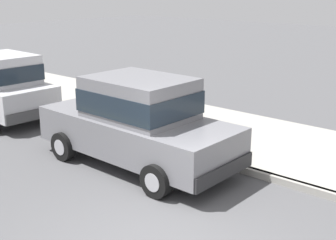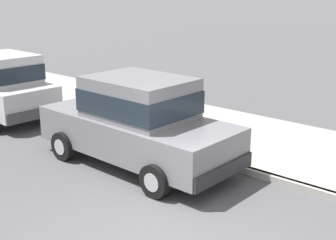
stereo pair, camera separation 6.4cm
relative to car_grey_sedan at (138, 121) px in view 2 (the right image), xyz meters
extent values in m
cube|color=gray|center=(1.09, -2.47, -0.91)|extent=(0.16, 64.00, 0.14)
cube|color=#99968E|center=(2.89, -2.47, -0.91)|extent=(3.60, 64.00, 0.14)
cube|color=slate|center=(0.00, 0.04, -0.28)|extent=(1.86, 4.52, 0.76)
cube|color=slate|center=(0.00, -0.06, 0.52)|extent=(1.61, 2.12, 0.84)
cube|color=#19232D|center=(0.00, -0.06, 0.45)|extent=(1.65, 2.16, 0.46)
cube|color=#252527|center=(0.03, 2.24, -0.52)|extent=(1.77, 0.22, 0.28)
cube|color=#252527|center=(-0.03, -2.16, -0.52)|extent=(1.77, 0.22, 0.28)
cylinder|color=black|center=(-0.88, 1.44, -0.66)|extent=(0.23, 0.64, 0.64)
cylinder|color=#9E9EA3|center=(-0.88, 1.44, -0.66)|extent=(0.24, 0.36, 0.35)
cylinder|color=black|center=(0.92, 1.42, -0.66)|extent=(0.23, 0.64, 0.64)
cylinder|color=#9E9EA3|center=(0.92, 1.42, -0.66)|extent=(0.24, 0.36, 0.35)
cylinder|color=black|center=(-0.92, -1.34, -0.66)|extent=(0.23, 0.64, 0.64)
cylinder|color=#9E9EA3|center=(-0.92, -1.34, -0.66)|extent=(0.24, 0.36, 0.35)
cylinder|color=black|center=(0.88, -1.37, -0.66)|extent=(0.23, 0.64, 0.64)
cylinder|color=#9E9EA3|center=(0.88, -1.37, -0.66)|extent=(0.24, 0.36, 0.35)
cube|color=#EAEACC|center=(-0.53, 2.28, -0.17)|extent=(0.28, 0.08, 0.14)
cube|color=#EAEACC|center=(0.59, 2.26, -0.17)|extent=(0.28, 0.08, 0.14)
cube|color=#BCBCC1|center=(-0.01, 5.58, -0.28)|extent=(1.84, 3.76, 0.76)
cube|color=#BCBCC1|center=(-0.02, 5.33, 0.50)|extent=(1.58, 1.95, 0.80)
cube|color=#19232D|center=(-0.02, 5.33, 0.44)|extent=(1.61, 1.99, 0.44)
cube|color=#424243|center=(-0.07, 3.78, -0.52)|extent=(1.69, 0.26, 0.28)
cylinder|color=black|center=(0.89, 6.70, -0.66)|extent=(0.24, 0.65, 0.64)
cylinder|color=#9E9EA3|center=(0.89, 6.70, -0.66)|extent=(0.25, 0.36, 0.35)
cylinder|color=black|center=(0.81, 4.41, -0.66)|extent=(0.24, 0.65, 0.64)
cylinder|color=#9E9EA3|center=(0.81, 4.41, -0.66)|extent=(0.25, 0.36, 0.35)
ellipsoid|color=tan|center=(2.02, -0.41, -0.56)|extent=(0.42, 0.47, 0.20)
cylinder|color=tan|center=(1.89, -0.34, -0.75)|extent=(0.05, 0.05, 0.18)
cylinder|color=tan|center=(1.99, -0.27, -0.75)|extent=(0.05, 0.05, 0.18)
cylinder|color=tan|center=(2.05, -0.56, -0.75)|extent=(0.05, 0.05, 0.18)
cylinder|color=tan|center=(2.15, -0.49, -0.75)|extent=(0.05, 0.05, 0.18)
sphere|color=tan|center=(1.85, -0.18, -0.47)|extent=(0.17, 0.17, 0.17)
ellipsoid|color=brown|center=(1.79, -0.11, -0.49)|extent=(0.12, 0.13, 0.06)
cone|color=tan|center=(1.81, -0.22, -0.39)|extent=(0.06, 0.06, 0.07)
cone|color=tan|center=(1.89, -0.16, -0.39)|extent=(0.06, 0.06, 0.07)
cylinder|color=tan|center=(2.18, -0.62, -0.50)|extent=(0.10, 0.12, 0.13)
camera|label=1|loc=(-6.48, -6.40, 2.71)|focal=48.26mm
camera|label=2|loc=(-6.44, -6.45, 2.71)|focal=48.26mm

